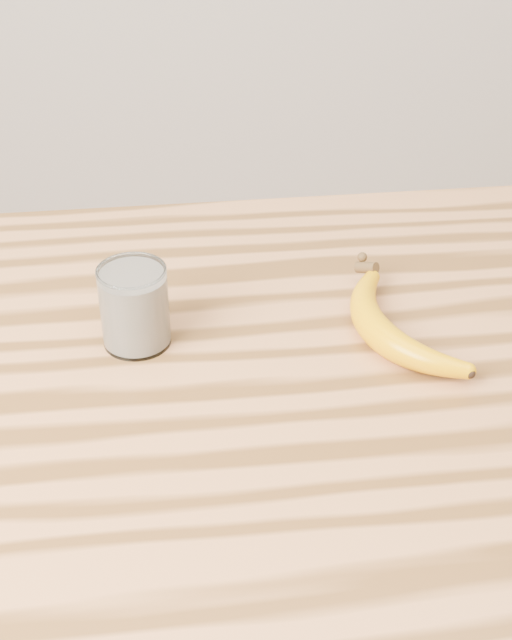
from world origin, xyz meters
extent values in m
cube|color=#B37643|center=(0.00, 0.00, 0.88)|extent=(1.20, 0.80, 0.04)
cylinder|color=brown|center=(-0.54, 0.34, 0.43)|extent=(0.06, 0.06, 0.86)
cylinder|color=white|center=(-0.34, 0.09, 0.95)|extent=(0.07, 0.07, 0.09)
torus|color=white|center=(-0.34, 0.09, 0.99)|extent=(0.07, 0.07, 0.00)
cylinder|color=silver|center=(-0.34, 0.09, 0.94)|extent=(0.07, 0.07, 0.08)
camera|label=1|loc=(-0.30, -0.69, 1.46)|focal=50.00mm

